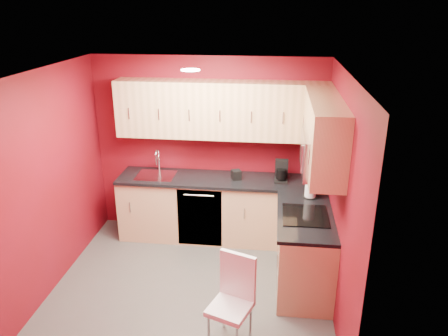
% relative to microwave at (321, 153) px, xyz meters
% --- Properties ---
extents(floor, '(3.20, 3.20, 0.00)m').
position_rel_microwave_xyz_m(floor, '(-1.39, -0.20, -1.66)').
color(floor, '#454340').
rests_on(floor, ground).
extents(ceiling, '(3.20, 3.20, 0.00)m').
position_rel_microwave_xyz_m(ceiling, '(-1.39, -0.20, 0.84)').
color(ceiling, white).
rests_on(ceiling, wall_back).
extents(wall_back, '(3.20, 0.00, 3.20)m').
position_rel_microwave_xyz_m(wall_back, '(-1.39, 1.30, -0.41)').
color(wall_back, maroon).
rests_on(wall_back, floor).
extents(wall_front, '(3.20, 0.00, 3.20)m').
position_rel_microwave_xyz_m(wall_front, '(-1.39, -1.70, -0.41)').
color(wall_front, maroon).
rests_on(wall_front, floor).
extents(wall_left, '(0.00, 3.00, 3.00)m').
position_rel_microwave_xyz_m(wall_left, '(-2.99, -0.20, -0.41)').
color(wall_left, maroon).
rests_on(wall_left, floor).
extents(wall_right, '(0.00, 3.00, 3.00)m').
position_rel_microwave_xyz_m(wall_right, '(0.21, -0.20, -0.41)').
color(wall_right, maroon).
rests_on(wall_right, floor).
extents(base_cabinets_back, '(2.80, 0.60, 0.87)m').
position_rel_microwave_xyz_m(base_cabinets_back, '(-1.19, 1.00, -1.22)').
color(base_cabinets_back, tan).
rests_on(base_cabinets_back, floor).
extents(base_cabinets_right, '(0.60, 1.30, 0.87)m').
position_rel_microwave_xyz_m(base_cabinets_right, '(-0.09, 0.05, -1.22)').
color(base_cabinets_right, tan).
rests_on(base_cabinets_right, floor).
extents(countertop_back, '(2.80, 0.63, 0.04)m').
position_rel_microwave_xyz_m(countertop_back, '(-1.19, 0.99, -0.77)').
color(countertop_back, black).
rests_on(countertop_back, base_cabinets_back).
extents(countertop_right, '(0.63, 1.27, 0.04)m').
position_rel_microwave_xyz_m(countertop_right, '(-0.11, 0.04, -0.77)').
color(countertop_right, black).
rests_on(countertop_right, base_cabinets_right).
extents(upper_cabinets_back, '(2.80, 0.35, 0.75)m').
position_rel_microwave_xyz_m(upper_cabinets_back, '(-1.19, 1.13, 0.17)').
color(upper_cabinets_back, '#DEB07D').
rests_on(upper_cabinets_back, wall_back).
extents(upper_cabinets_right, '(0.35, 1.55, 0.75)m').
position_rel_microwave_xyz_m(upper_cabinets_right, '(0.03, 0.24, 0.23)').
color(upper_cabinets_right, '#DEB07D').
rests_on(upper_cabinets_right, wall_right).
extents(microwave, '(0.42, 0.76, 0.42)m').
position_rel_microwave_xyz_m(microwave, '(0.00, 0.00, 0.00)').
color(microwave, silver).
rests_on(microwave, upper_cabinets_right).
extents(cooktop, '(0.50, 0.55, 0.01)m').
position_rel_microwave_xyz_m(cooktop, '(-0.11, 0.00, -0.74)').
color(cooktop, black).
rests_on(cooktop, countertop_right).
extents(sink, '(0.52, 0.42, 0.35)m').
position_rel_microwave_xyz_m(sink, '(-2.09, 1.00, -0.72)').
color(sink, silver).
rests_on(sink, countertop_back).
extents(dishwasher_front, '(0.60, 0.02, 0.82)m').
position_rel_microwave_xyz_m(dishwasher_front, '(-1.44, 0.71, -1.22)').
color(dishwasher_front, black).
rests_on(dishwasher_front, base_cabinets_back).
extents(downlight, '(0.20, 0.20, 0.01)m').
position_rel_microwave_xyz_m(downlight, '(-1.39, 0.10, 0.82)').
color(downlight, white).
rests_on(downlight, ceiling).
extents(coffee_maker, '(0.17, 0.23, 0.29)m').
position_rel_microwave_xyz_m(coffee_maker, '(-0.38, 0.98, -0.61)').
color(coffee_maker, black).
rests_on(coffee_maker, countertop_back).
extents(napkin_holder, '(0.16, 0.16, 0.13)m').
position_rel_microwave_xyz_m(napkin_holder, '(-0.98, 0.98, -0.69)').
color(napkin_holder, black).
rests_on(napkin_holder, countertop_back).
extents(paper_towel, '(0.22, 0.22, 0.32)m').
position_rel_microwave_xyz_m(paper_towel, '(-0.03, 0.52, -0.59)').
color(paper_towel, silver).
rests_on(paper_towel, countertop_right).
extents(dining_chair, '(0.48, 0.49, 0.92)m').
position_rel_microwave_xyz_m(dining_chair, '(-0.85, -1.04, -1.20)').
color(dining_chair, white).
rests_on(dining_chair, floor).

